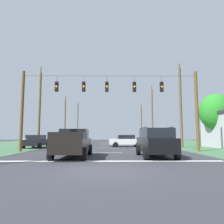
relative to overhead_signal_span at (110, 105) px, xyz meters
name	(u,v)px	position (x,y,z in m)	size (l,w,h in m)	color
ground_plane	(106,171)	(-0.14, -10.57, -4.33)	(120.00, 120.00, 0.00)	#333338
stop_bar_stripe	(107,161)	(-0.14, -7.21, -4.32)	(13.80, 0.45, 0.01)	white
lane_dash_0	(108,153)	(-0.14, -1.21, -4.32)	(0.15, 2.50, 0.01)	white
lane_dash_1	(108,148)	(-0.14, 5.10, -4.32)	(0.15, 2.50, 0.01)	white
lane_dash_2	(109,145)	(-0.14, 14.02, -4.32)	(0.15, 2.50, 0.01)	white
lane_dash_3	(109,144)	(-0.14, 17.23, -4.32)	(0.15, 2.50, 0.01)	white
overhead_signal_span	(110,105)	(0.00, 0.00, 0.00)	(16.79, 0.31, 7.60)	brown
pickup_truck	(73,143)	(-2.50, -5.06, -3.36)	(2.29, 5.40, 1.95)	black
suv_black	(155,142)	(3.21, -5.04, -3.26)	(2.26, 4.83, 2.05)	black
distant_car_crossing_white	(126,141)	(2.11, 7.84, -3.54)	(4.40, 2.21, 1.52)	silver
distant_car_oncoming	(34,140)	(-10.98, 11.19, -3.54)	(2.08, 4.33, 1.52)	silver
distant_car_far_parked	(36,141)	(-8.60, 5.41, -3.54)	(2.09, 4.34, 1.52)	black
utility_pole_mid_right	(181,105)	(8.78, 6.06, 0.88)	(0.31, 1.74, 10.48)	brown
utility_pole_far_right	(152,114)	(8.54, 22.66, 1.40)	(0.31, 1.86, 11.46)	brown
utility_pole_near_left	(141,122)	(8.80, 39.28, 0.82)	(0.27, 1.86, 10.27)	brown
utility_pole_far_left	(40,108)	(-8.96, 7.19, 0.64)	(0.29, 1.96, 10.35)	brown
utility_pole_distant_right	(65,120)	(-8.77, 21.88, 0.17)	(0.27, 1.87, 9.30)	brown
utility_pole_distant_left	(78,121)	(-8.90, 39.26, 1.05)	(0.29, 1.61, 10.77)	brown
tree_roadside_right	(216,112)	(12.91, 5.75, -0.01)	(3.86, 3.86, 6.54)	brown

